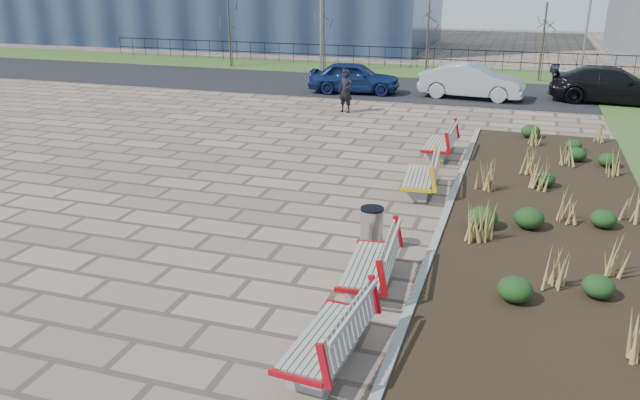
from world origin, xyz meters
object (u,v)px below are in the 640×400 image
(car_black, at_px, (613,85))
(bench_c, at_px, (419,175))
(car_blue, at_px, (354,77))
(bench_d, at_px, (439,141))
(litter_bin, at_px, (372,229))
(lamp_west, at_px, (321,18))
(pedestrian, at_px, (346,91))
(lamp_east, at_px, (587,24))
(bench_b, at_px, (368,262))
(bench_a, at_px, (325,334))
(car_silver, at_px, (472,81))

(car_black, bearing_deg, bench_c, 161.44)
(car_blue, bearing_deg, bench_d, -158.64)
(car_blue, xyz_separation_m, car_black, (11.43, 1.15, 0.04))
(bench_d, xyz_separation_m, litter_bin, (-0.33, -7.41, -0.06))
(lamp_west, bearing_deg, pedestrian, -66.63)
(litter_bin, bearing_deg, lamp_west, 110.54)
(litter_bin, distance_m, lamp_east, 23.88)
(bench_b, relative_size, car_blue, 0.49)
(bench_a, relative_size, litter_bin, 2.37)
(bench_a, height_order, bench_c, same)
(bench_a, relative_size, bench_d, 1.00)
(lamp_west, bearing_deg, bench_d, -60.22)
(bench_b, xyz_separation_m, bench_d, (0.00, 9.06, 0.00))
(bench_c, relative_size, car_blue, 0.49)
(bench_d, distance_m, car_silver, 10.23)
(lamp_west, bearing_deg, bench_a, -71.77)
(bench_c, bearing_deg, lamp_west, 110.08)
(bench_d, distance_m, pedestrian, 7.20)
(bench_a, relative_size, car_blue, 0.49)
(bench_c, bearing_deg, car_black, 62.75)
(bench_c, distance_m, lamp_east, 20.14)
(car_black, height_order, lamp_east, lamp_east)
(litter_bin, height_order, car_black, car_black)
(litter_bin, distance_m, car_black, 19.50)
(pedestrian, distance_m, lamp_west, 11.32)
(bench_b, distance_m, car_blue, 19.69)
(car_silver, distance_m, car_black, 6.04)
(litter_bin, distance_m, car_silver, 17.63)
(car_black, bearing_deg, lamp_east, 16.13)
(bench_b, relative_size, car_silver, 0.45)
(bench_b, height_order, litter_bin, bench_b)
(bench_a, bearing_deg, bench_c, 94.72)
(car_blue, bearing_deg, bench_b, -171.40)
(bench_b, xyz_separation_m, car_silver, (0.04, 19.28, 0.29))
(pedestrian, relative_size, lamp_west, 0.29)
(bench_c, xyz_separation_m, car_blue, (-5.41, 13.49, 0.25))
(bench_c, relative_size, pedestrian, 1.20)
(bench_d, xyz_separation_m, pedestrian, (-4.59, 5.53, 0.38))
(bench_d, bearing_deg, car_silver, 90.42)
(car_blue, relative_size, car_black, 0.81)
(pedestrian, xyz_separation_m, car_black, (10.62, 5.50, -0.08))
(car_black, bearing_deg, bench_b, 167.12)
(car_blue, xyz_separation_m, lamp_east, (10.41, 5.85, 2.29))
(car_silver, bearing_deg, car_black, -77.02)
(pedestrian, height_order, car_silver, pedestrian)
(litter_bin, height_order, lamp_west, lamp_west)
(bench_b, bearing_deg, car_silver, 85.81)
(car_blue, height_order, car_black, car_black)
(pedestrian, xyz_separation_m, car_silver, (4.64, 4.69, -0.08))
(pedestrian, xyz_separation_m, lamp_west, (-4.41, 10.20, 2.16))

